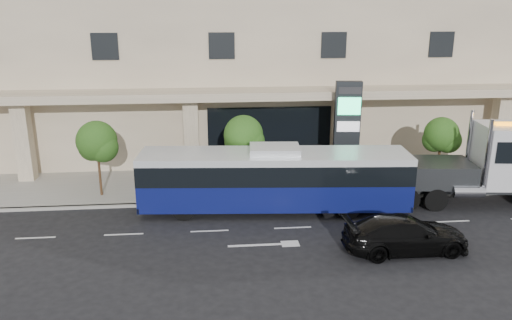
{
  "coord_description": "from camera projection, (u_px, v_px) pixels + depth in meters",
  "views": [
    {
      "loc": [
        -3.85,
        -23.34,
        9.99
      ],
      "look_at": [
        -1.45,
        2.0,
        2.42
      ],
      "focal_mm": 35.0,
      "sensor_mm": 36.0,
      "label": 1
    }
  ],
  "objects": [
    {
      "name": "convention_center",
      "position": [
        258.0,
        12.0,
        37.34
      ],
      "size": [
        60.0,
        17.6,
        20.0
      ],
      "color": "tan",
      "rests_on": "ground"
    },
    {
      "name": "sidewalk",
      "position": [
        275.0,
        182.0,
        30.22
      ],
      "size": [
        120.0,
        6.0,
        0.15
      ],
      "primitive_type": "cube",
      "color": "gray",
      "rests_on": "ground"
    },
    {
      "name": "black_sedan",
      "position": [
        405.0,
        234.0,
        21.52
      ],
      "size": [
        5.47,
        2.35,
        1.57
      ],
      "primitive_type": "imported",
      "rotation": [
        0.0,
        0.0,
        1.6
      ],
      "color": "black",
      "rests_on": "ground"
    },
    {
      "name": "tree_right",
      "position": [
        442.0,
        137.0,
        28.89
      ],
      "size": [
        2.1,
        2.0,
        4.04
      ],
      "color": "#422B19",
      "rests_on": "sidewalk"
    },
    {
      "name": "curb",
      "position": [
        282.0,
        200.0,
        27.36
      ],
      "size": [
        120.0,
        0.3,
        0.15
      ],
      "primitive_type": "cube",
      "color": "gray",
      "rests_on": "ground"
    },
    {
      "name": "tree_mid",
      "position": [
        244.0,
        138.0,
        27.79
      ],
      "size": [
        2.28,
        2.2,
        4.38
      ],
      "color": "#422B19",
      "rests_on": "sidewalk"
    },
    {
      "name": "signage_pylon",
      "position": [
        347.0,
        131.0,
        29.47
      ],
      "size": [
        1.55,
        0.73,
        6.02
      ],
      "rotation": [
        0.0,
        0.0,
        -0.12
      ],
      "color": "black",
      "rests_on": "sidewalk"
    },
    {
      "name": "tree_left",
      "position": [
        97.0,
        144.0,
        27.11
      ],
      "size": [
        2.27,
        2.2,
        4.22
      ],
      "color": "#422B19",
      "rests_on": "sidewalk"
    },
    {
      "name": "ground",
      "position": [
        288.0,
        216.0,
        25.47
      ],
      "size": [
        120.0,
        120.0,
        0.0
      ],
      "primitive_type": "plane",
      "color": "black",
      "rests_on": "ground"
    },
    {
      "name": "tow_truck",
      "position": [
        480.0,
        167.0,
        26.63
      ],
      "size": [
        10.81,
        3.7,
        4.9
      ],
      "rotation": [
        0.0,
        0.0,
        -0.12
      ],
      "color": "#2D3033",
      "rests_on": "ground"
    },
    {
      "name": "city_bus",
      "position": [
        274.0,
        178.0,
        25.67
      ],
      "size": [
        13.92,
        3.97,
        3.48
      ],
      "rotation": [
        0.0,
        0.0,
        -0.08
      ],
      "color": "black",
      "rests_on": "ground"
    }
  ]
}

